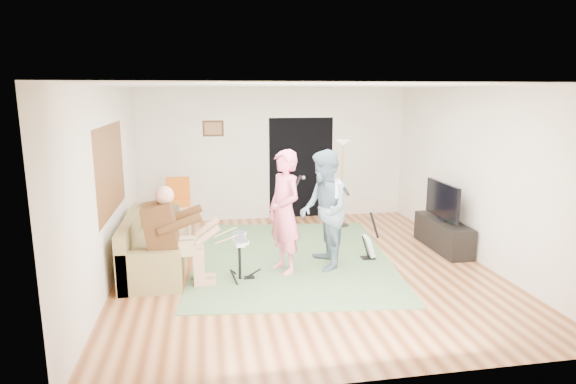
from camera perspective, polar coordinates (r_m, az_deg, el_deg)
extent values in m
plane|color=brown|center=(7.43, 1.91, -8.87)|extent=(6.00, 6.00, 0.00)
plane|color=white|center=(6.95, 2.06, 12.45)|extent=(6.00, 6.00, 0.00)
plane|color=brown|center=(7.20, -20.28, 2.52)|extent=(0.00, 2.05, 2.05)
plane|color=black|center=(10.11, 1.55, 2.85)|extent=(2.10, 0.00, 2.10)
cube|color=#3F2314|center=(9.82, -8.86, 7.45)|extent=(0.42, 0.03, 0.32)
cube|color=#527647|center=(7.80, 0.43, -7.76)|extent=(3.47, 4.25, 0.02)
cube|color=olive|center=(7.54, -15.31, -7.32)|extent=(0.82, 1.64, 0.41)
cube|color=olive|center=(7.52, -18.04, -5.88)|extent=(0.15, 2.03, 0.82)
cube|color=olive|center=(8.39, -14.78, -4.73)|extent=(0.82, 0.19, 0.58)
cube|color=olive|center=(6.66, -16.06, -9.17)|extent=(0.82, 0.19, 0.58)
cube|color=#523117|center=(6.73, -14.82, -3.98)|extent=(0.39, 0.51, 0.64)
sphere|color=tan|center=(6.62, -14.43, -0.39)|extent=(0.25, 0.25, 0.25)
cylinder|color=black|center=(6.87, -5.75, -7.92)|extent=(0.04, 0.04, 0.58)
cube|color=white|center=(6.78, -5.80, -5.70)|extent=(0.11, 0.58, 0.03)
imported|color=pink|center=(6.98, -0.43, -2.39)|extent=(0.65, 0.78, 1.82)
imported|color=slate|center=(7.17, 4.28, -2.15)|extent=(0.72, 0.90, 1.79)
cube|color=black|center=(7.85, 9.45, -7.76)|extent=(0.21, 0.17, 0.03)
cube|color=silver|center=(7.78, 9.50, -6.32)|extent=(0.16, 0.25, 0.33)
cylinder|color=black|center=(7.71, 10.19, -3.90)|extent=(0.17, 0.04, 0.43)
cylinder|color=black|center=(9.65, 6.29, -3.95)|extent=(0.31, 0.31, 0.03)
cylinder|color=tan|center=(9.46, 6.40, 0.80)|extent=(0.04, 0.04, 1.62)
cone|color=white|center=(9.34, 6.52, 5.79)|extent=(0.27, 0.27, 0.11)
cube|color=beige|center=(9.10, -12.84, -2.09)|extent=(0.45, 0.45, 0.04)
cube|color=orange|center=(9.22, -12.88, 0.35)|extent=(0.43, 0.09, 0.45)
cube|color=black|center=(8.59, 17.88, -4.81)|extent=(0.40, 1.40, 0.50)
cube|color=black|center=(8.42, 17.83, -0.91)|extent=(0.06, 1.04, 0.59)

